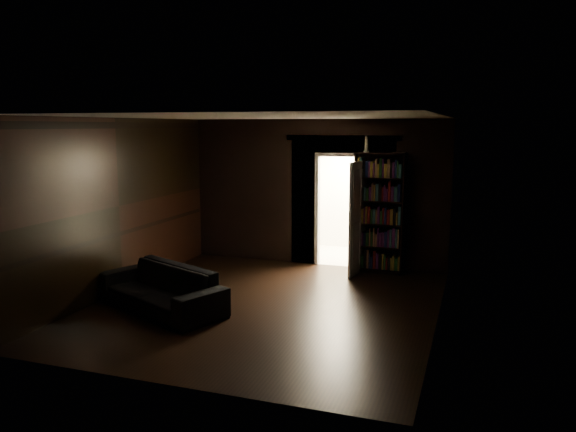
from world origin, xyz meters
The scene contains 9 objects.
ground centered at (0.00, 0.00, 0.00)m, with size 5.50×5.50×0.00m, color black.
room_walls centered at (-0.01, 1.07, 1.68)m, with size 5.02×5.61×2.84m.
kitchen_alcove centered at (0.50, 3.87, 1.21)m, with size 2.20×1.80×2.60m.
sofa centered at (-1.40, -0.61, 0.41)m, with size 2.16×0.93×0.83m, color black.
bookshelf centered at (1.25, 2.55, 1.10)m, with size 0.90×0.32×2.20m, color black.
refrigerator centered at (1.10, 4.03, 0.82)m, with size 0.74×0.68×1.65m, color white.
door centered at (0.91, 2.31, 1.02)m, with size 0.85×0.05×2.05m, color silver.
figurine centered at (1.00, 2.49, 2.34)m, with size 0.10×0.10×0.29m, color white.
bottles centered at (1.14, 3.94, 1.77)m, with size 0.58×0.07×0.24m, color black.
Camera 1 is at (2.95, -7.54, 2.67)m, focal length 35.00 mm.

